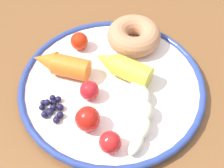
% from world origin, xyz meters
% --- Properties ---
extents(dining_table, '(0.99, 0.83, 0.75)m').
position_xyz_m(dining_table, '(0.00, 0.00, 0.65)').
color(dining_table, brown).
rests_on(dining_table, ground_plane).
extents(plate, '(0.33, 0.33, 0.02)m').
position_xyz_m(plate, '(-0.03, 0.02, 0.76)').
color(plate, white).
rests_on(plate, dining_table).
extents(banana, '(0.15, 0.09, 0.03)m').
position_xyz_m(banana, '(-0.00, 0.09, 0.77)').
color(banana, beige).
rests_on(banana, plate).
extents(carrot_orange, '(0.07, 0.11, 0.04)m').
position_xyz_m(carrot_orange, '(-0.01, -0.08, 0.78)').
color(carrot_orange, orange).
rests_on(carrot_orange, plate).
extents(carrot_yellow, '(0.04, 0.11, 0.04)m').
position_xyz_m(carrot_yellow, '(-0.06, 0.02, 0.78)').
color(carrot_yellow, yellow).
rests_on(carrot_yellow, plate).
extents(donut, '(0.14, 0.14, 0.04)m').
position_xyz_m(donut, '(-0.14, 0.00, 0.78)').
color(donut, tan).
rests_on(donut, plate).
extents(blueberry_pile, '(0.05, 0.05, 0.02)m').
position_xyz_m(blueberry_pile, '(0.07, -0.04, 0.77)').
color(blueberry_pile, '#191638').
rests_on(blueberry_pile, plate).
extents(tomato_near, '(0.03, 0.03, 0.03)m').
position_xyz_m(tomato_near, '(0.08, 0.08, 0.78)').
color(tomato_near, red).
rests_on(tomato_near, plate).
extents(tomato_mid, '(0.03, 0.03, 0.03)m').
position_xyz_m(tomato_mid, '(-0.08, -0.08, 0.78)').
color(tomato_mid, red).
rests_on(tomato_mid, plate).
extents(tomato_far, '(0.04, 0.04, 0.04)m').
position_xyz_m(tomato_far, '(0.06, 0.03, 0.78)').
color(tomato_far, red).
rests_on(tomato_far, plate).
extents(tomato_extra, '(0.03, 0.03, 0.03)m').
position_xyz_m(tomato_extra, '(0.01, 0.00, 0.78)').
color(tomato_extra, red).
rests_on(tomato_extra, plate).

